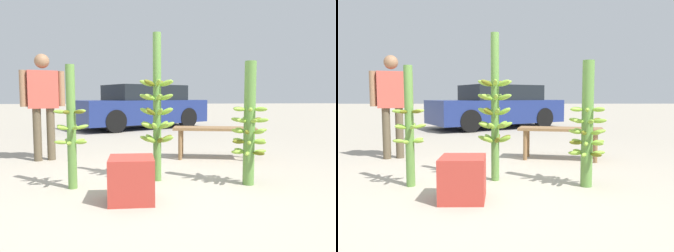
% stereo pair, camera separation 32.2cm
% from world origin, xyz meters
% --- Properties ---
extents(ground_plane, '(80.00, 80.00, 0.00)m').
position_xyz_m(ground_plane, '(0.00, 0.00, 0.00)').
color(ground_plane, '#A89E8C').
extents(banana_stalk_left, '(0.36, 0.36, 1.29)m').
position_xyz_m(banana_stalk_left, '(-0.87, 0.29, 0.65)').
color(banana_stalk_left, '#5B8C3D').
rests_on(banana_stalk_left, ground_plane).
extents(banana_stalk_center, '(0.41, 0.41, 1.67)m').
position_xyz_m(banana_stalk_center, '(0.03, 0.52, 0.81)').
color(banana_stalk_center, '#5B8C3D').
rests_on(banana_stalk_center, ground_plane).
extents(banana_stalk_right, '(0.41, 0.41, 1.34)m').
position_xyz_m(banana_stalk_right, '(1.01, 0.25, 0.65)').
color(banana_stalk_right, '#5B8C3D').
rests_on(banana_stalk_right, ground_plane).
extents(vendor_person, '(0.63, 0.32, 1.59)m').
position_xyz_m(vendor_person, '(-1.58, 1.88, 0.94)').
color(vendor_person, brown).
rests_on(vendor_person, ground_plane).
extents(market_bench, '(1.31, 0.66, 0.49)m').
position_xyz_m(market_bench, '(1.00, 1.75, 0.41)').
color(market_bench, olive).
rests_on(market_bench, ground_plane).
extents(parked_car, '(4.29, 3.45, 1.30)m').
position_xyz_m(parked_car, '(-0.03, 6.86, 0.64)').
color(parked_car, navy).
rests_on(parked_car, ground_plane).
extents(produce_crate, '(0.41, 0.41, 0.41)m').
position_xyz_m(produce_crate, '(-0.25, -0.20, 0.20)').
color(produce_crate, '#B2382D').
rests_on(produce_crate, ground_plane).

